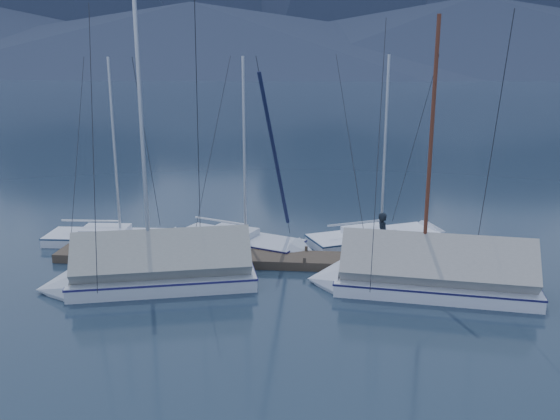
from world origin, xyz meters
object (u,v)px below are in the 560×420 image
object	(u,v)px
sailboat_open_mid	(255,245)
sailboat_covered_near	(417,277)
sailboat_covered_far	(146,273)
person	(383,236)
sailboat_open_right	(390,237)
sailboat_open_left	(131,239)

from	to	relation	value
sailboat_open_mid	sailboat_covered_near	world-z (taller)	sailboat_covered_near
sailboat_covered_far	person	world-z (taller)	sailboat_covered_far
sailboat_open_mid	sailboat_open_right	xyz separation A→B (m)	(5.82, 1.63, 0.00)
sailboat_open_mid	sailboat_open_right	distance (m)	6.05
sailboat_open_left	person	size ratio (longest dim) A/B	4.68
sailboat_open_left	sailboat_covered_near	bearing A→B (deg)	-20.41
person	sailboat_covered_near	bearing A→B (deg)	-166.69
sailboat_open_right	sailboat_covered_near	size ratio (longest dim) A/B	0.86
sailboat_open_left	sailboat_covered_far	distance (m)	5.43
sailboat_covered_near	sailboat_covered_far	distance (m)	9.53
sailboat_open_right	sailboat_covered_far	world-z (taller)	sailboat_covered_far
sailboat_open_mid	sailboat_open_left	bearing A→B (deg)	177.32
sailboat_open_left	sailboat_open_mid	xyz separation A→B (m)	(5.51, -0.26, 0.00)
sailboat_covered_near	person	distance (m)	2.58
sailboat_covered_near	sailboat_open_right	bearing A→B (deg)	94.27
sailboat_open_right	sailboat_covered_near	world-z (taller)	sailboat_covered_near
sailboat_open_right	sailboat_covered_far	distance (m)	11.06
sailboat_open_left	sailboat_covered_far	size ratio (longest dim) A/B	0.82
sailboat_open_mid	sailboat_open_right	size ratio (longest dim) A/B	0.99
sailboat_open_right	person	world-z (taller)	sailboat_open_right
sailboat_open_mid	sailboat_open_right	bearing A→B (deg)	15.60
sailboat_open_right	sailboat_open_left	bearing A→B (deg)	-173.12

